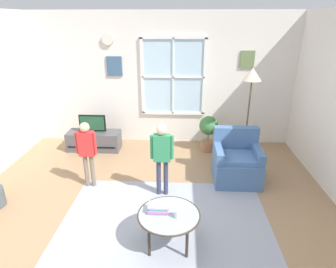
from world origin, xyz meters
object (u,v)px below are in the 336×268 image
object	(u,v)px
coffee_table	(169,216)
potted_plant_by_window	(208,130)
tv_stand	(94,141)
remote_near_books	(177,213)
person_red_shirt	(87,147)
television	(92,123)
cup	(178,214)
armchair	(237,162)
floor_lamp	(251,84)
book_stack	(158,208)
person_green_shirt	(162,152)

from	to	relation	value
coffee_table	potted_plant_by_window	size ratio (longest dim) A/B	1.01
tv_stand	remote_near_books	size ratio (longest dim) A/B	7.78
coffee_table	person_red_shirt	distance (m)	1.87
television	cup	size ratio (longest dim) A/B	5.28
armchair	floor_lamp	bearing A→B (deg)	68.72
book_stack	person_red_shirt	xyz separation A→B (m)	(-1.23, 1.20, 0.22)
tv_stand	person_red_shirt	bearing A→B (deg)	-76.37
tv_stand	potted_plant_by_window	distance (m)	2.41
tv_stand	potted_plant_by_window	world-z (taller)	potted_plant_by_window
television	person_red_shirt	world-z (taller)	person_red_shirt
tv_stand	armchair	distance (m)	3.00
television	coffee_table	distance (m)	3.19
tv_stand	floor_lamp	distance (m)	3.35
book_stack	cup	world-z (taller)	cup
coffee_table	person_green_shirt	distance (m)	1.13
coffee_table	remote_near_books	distance (m)	0.11
floor_lamp	person_red_shirt	bearing A→B (deg)	-159.10
person_green_shirt	floor_lamp	bearing A→B (deg)	38.98
television	armchair	xyz separation A→B (m)	(2.78, -1.10, -0.26)
floor_lamp	remote_near_books	bearing A→B (deg)	-118.64
tv_stand	coffee_table	distance (m)	3.19
remote_near_books	floor_lamp	distance (m)	2.81
television	person_green_shirt	world-z (taller)	person_green_shirt
cup	person_red_shirt	size ratio (longest dim) A/B	0.09
person_red_shirt	person_green_shirt	bearing A→B (deg)	-8.52
armchair	person_green_shirt	xyz separation A→B (m)	(-1.23, -0.52, 0.41)
cup	person_green_shirt	xyz separation A→B (m)	(-0.27, 1.13, 0.25)
cup	potted_plant_by_window	bearing A→B (deg)	78.41
armchair	person_green_shirt	bearing A→B (deg)	-157.23
person_green_shirt	potted_plant_by_window	size ratio (longest dim) A/B	1.56
cup	floor_lamp	size ratio (longest dim) A/B	0.06
book_stack	person_red_shirt	world-z (taller)	person_red_shirt
book_stack	person_red_shirt	bearing A→B (deg)	135.66
coffee_table	potted_plant_by_window	xyz separation A→B (m)	(0.68, 2.74, 0.06)
coffee_table	potted_plant_by_window	bearing A→B (deg)	75.99
tv_stand	television	xyz separation A→B (m)	(0.00, -0.00, 0.39)
potted_plant_by_window	television	bearing A→B (deg)	-178.75
remote_near_books	tv_stand	bearing A→B (deg)	123.94
cup	book_stack	bearing A→B (deg)	156.27
remote_near_books	person_red_shirt	bearing A→B (deg)	139.41
book_stack	person_green_shirt	world-z (taller)	person_green_shirt
television	book_stack	bearing A→B (deg)	-59.07
coffee_table	potted_plant_by_window	distance (m)	2.82
potted_plant_by_window	floor_lamp	distance (m)	1.32
potted_plant_by_window	armchair	bearing A→B (deg)	-71.25
floor_lamp	book_stack	bearing A→B (deg)	-123.40
tv_stand	television	distance (m)	0.39
armchair	remote_near_books	world-z (taller)	armchair
person_green_shirt	potted_plant_by_window	xyz separation A→B (m)	(0.84, 1.67, -0.28)
armchair	book_stack	bearing A→B (deg)	-128.02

